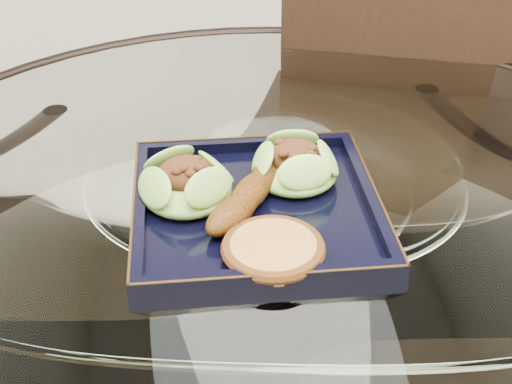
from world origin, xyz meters
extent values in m
cylinder|color=white|center=(0.00, 0.00, 0.76)|extent=(1.10, 1.10, 0.01)
torus|color=black|center=(0.00, 0.00, 0.76)|extent=(1.13, 1.13, 0.02)
cylinder|color=black|center=(0.28, 0.28, 0.38)|extent=(0.04, 0.04, 0.75)
cylinder|color=black|center=(-0.28, 0.28, 0.38)|extent=(0.04, 0.04, 0.75)
cube|color=black|center=(0.22, 0.22, 0.49)|extent=(0.56, 0.56, 0.04)
cube|color=black|center=(0.28, 0.41, 0.78)|extent=(0.41, 0.17, 0.48)
cylinder|color=black|center=(0.10, 0.46, 0.24)|extent=(0.03, 0.03, 0.47)
cylinder|color=black|center=(0.46, 0.34, 0.24)|extent=(0.03, 0.03, 0.47)
cube|color=black|center=(-0.03, -0.04, 0.77)|extent=(0.28, 0.28, 0.02)
ellipsoid|color=#5C8E29|center=(-0.10, -0.01, 0.80)|extent=(0.11, 0.11, 0.04)
ellipsoid|color=#5DAA31|center=(0.03, 0.01, 0.80)|extent=(0.13, 0.13, 0.04)
ellipsoid|color=#6A380B|center=(-0.03, -0.03, 0.80)|extent=(0.12, 0.16, 0.03)
cylinder|color=#B87C3D|center=(-0.02, -0.13, 0.79)|extent=(0.10, 0.10, 0.02)
camera|label=1|loc=(-0.11, -0.68, 1.23)|focal=50.00mm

